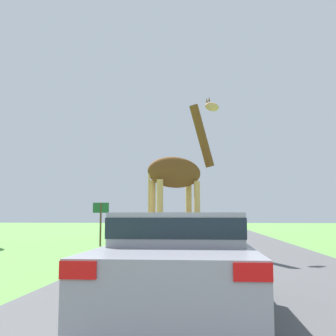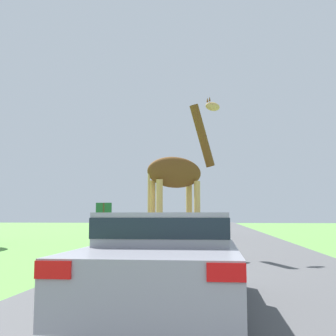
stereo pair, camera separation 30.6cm
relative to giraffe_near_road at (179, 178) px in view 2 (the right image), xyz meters
name	(u,v)px [view 2 (the right image)]	position (x,y,z in m)	size (l,w,h in m)	color
road	(219,234)	(1.35, 17.31, -2.49)	(6.95, 120.00, 0.00)	#4C4C4F
giraffe_near_road	(179,178)	(0.00, 0.00, 0.00)	(2.47, 1.91, 5.32)	tan
car_lead_maroon	(169,257)	(0.50, -7.36, -1.77)	(1.82, 4.73, 1.33)	gray
car_queue_right	(175,226)	(-1.03, 9.37, -1.71)	(1.81, 4.49, 1.48)	#561914
car_queue_left	(195,225)	(-0.18, 14.74, -1.77)	(1.92, 3.93, 1.37)	black
sign_post	(104,216)	(-3.69, 4.67, -1.19)	(0.70, 0.08, 1.87)	#4C3823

